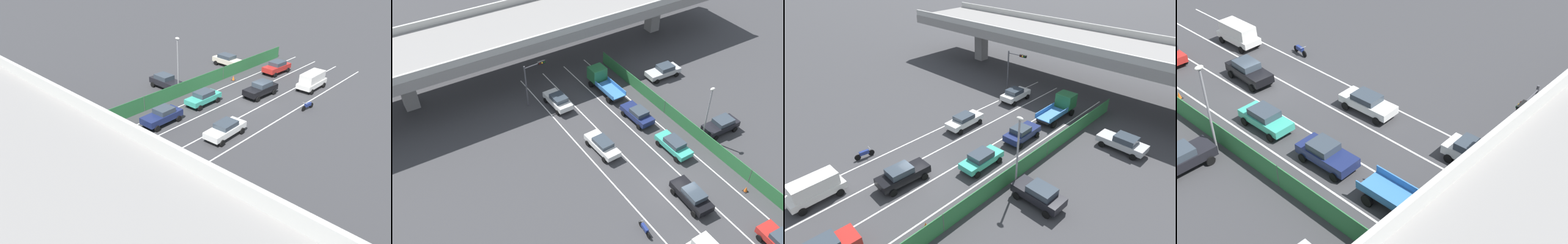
% 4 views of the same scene
% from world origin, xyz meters
% --- Properties ---
extents(ground_plane, '(300.00, 300.00, 0.00)m').
position_xyz_m(ground_plane, '(0.00, 0.00, 0.00)').
color(ground_plane, '#38383A').
extents(lane_line_left_edge, '(0.14, 43.56, 0.01)m').
position_xyz_m(lane_line_left_edge, '(-4.87, 3.78, 0.00)').
color(lane_line_left_edge, silver).
rests_on(lane_line_left_edge, ground).
extents(lane_line_mid_left, '(0.14, 43.56, 0.01)m').
position_xyz_m(lane_line_mid_left, '(-1.62, 3.78, 0.00)').
color(lane_line_mid_left, silver).
rests_on(lane_line_mid_left, ground).
extents(lane_line_mid_right, '(0.14, 43.56, 0.01)m').
position_xyz_m(lane_line_mid_right, '(1.62, 3.78, 0.00)').
color(lane_line_mid_right, silver).
rests_on(lane_line_mid_right, ground).
extents(lane_line_right_edge, '(0.14, 43.56, 0.01)m').
position_xyz_m(lane_line_right_edge, '(4.87, 3.78, 0.00)').
color(lane_line_right_edge, silver).
rests_on(lane_line_right_edge, ground).
extents(green_fence, '(0.10, 39.66, 1.70)m').
position_xyz_m(green_fence, '(6.77, 3.78, 0.85)').
color(green_fence, '#2D753D').
rests_on(green_fence, ground).
extents(car_van_white, '(2.06, 4.44, 2.12)m').
position_xyz_m(car_van_white, '(-3.18, -7.71, 1.21)').
color(car_van_white, silver).
rests_on(car_van_white, ground).
extents(car_sedan_white, '(2.07, 4.61, 1.53)m').
position_xyz_m(car_sedan_white, '(-3.13, 8.78, 0.87)').
color(car_sedan_white, white).
rests_on(car_sedan_white, ground).
extents(car_sedan_black, '(2.18, 4.65, 1.71)m').
position_xyz_m(car_sedan_black, '(0.11, -1.68, 0.94)').
color(car_sedan_black, black).
rests_on(car_sedan_black, ground).
extents(car_sedan_navy, '(2.10, 4.37, 1.64)m').
position_xyz_m(car_sedan_navy, '(3.22, 10.98, 0.90)').
color(car_sedan_navy, navy).
rests_on(car_sedan_navy, ground).
extents(car_hatchback_white, '(2.12, 4.31, 1.67)m').
position_xyz_m(car_hatchback_white, '(-3.35, 18.16, 0.92)').
color(car_hatchback_white, silver).
rests_on(car_hatchback_white, ground).
extents(car_taxi_teal, '(1.98, 4.39, 1.57)m').
position_xyz_m(car_taxi_teal, '(3.36, 4.72, 0.88)').
color(car_taxi_teal, teal).
rests_on(car_taxi_teal, ground).
extents(flatbed_truck_blue, '(2.30, 5.84, 2.56)m').
position_xyz_m(flatbed_truck_blue, '(3.20, 18.65, 1.31)').
color(flatbed_truck_blue, black).
rests_on(flatbed_truck_blue, ground).
extents(motorcycle, '(0.60, 1.95, 0.93)m').
position_xyz_m(motorcycle, '(-5.77, -2.07, 0.46)').
color(motorcycle, black).
rests_on(motorcycle, ground).
extents(parked_sedan_dark, '(4.31, 2.12, 1.70)m').
position_xyz_m(parked_sedan_dark, '(9.97, 4.38, 0.94)').
color(parked_sedan_dark, black).
rests_on(parked_sedan_dark, ground).
extents(traffic_light, '(2.85, 0.46, 5.64)m').
position_xyz_m(traffic_light, '(-5.49, 20.27, 3.94)').
color(traffic_light, '#47474C').
rests_on(traffic_light, ground).
extents(street_lamp, '(0.60, 0.36, 6.84)m').
position_xyz_m(street_lamp, '(7.48, 4.58, 4.17)').
color(street_lamp, gray).
rests_on(street_lamp, ground).
extents(traffic_cone, '(0.47, 0.47, 0.60)m').
position_xyz_m(traffic_cone, '(5.60, -3.52, 0.28)').
color(traffic_cone, orange).
rests_on(traffic_cone, ground).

